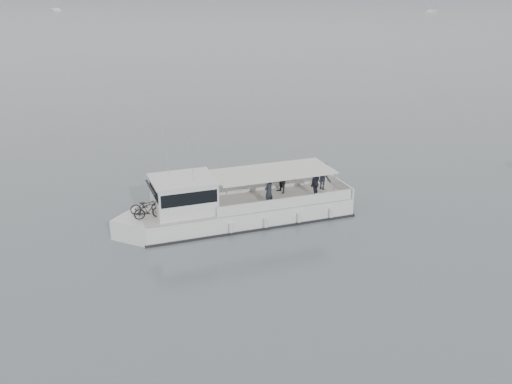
{
  "coord_description": "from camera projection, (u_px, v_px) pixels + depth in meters",
  "views": [
    {
      "loc": [
        5.01,
        -27.46,
        12.09
      ],
      "look_at": [
        4.54,
        0.18,
        1.6
      ],
      "focal_mm": 40.0,
      "sensor_mm": 36.0,
      "label": 1
    }
  ],
  "objects": [
    {
      "name": "moored_fleet",
      "position": [
        180.0,
        6.0,
        240.33
      ],
      "size": [
        447.11,
        347.44,
        10.97
      ],
      "color": "white",
      "rests_on": "ground"
    },
    {
      "name": "tour_boat",
      "position": [
        226.0,
        208.0,
        29.48
      ],
      "size": [
        12.36,
        6.89,
        5.3
      ],
      "rotation": [
        0.0,
        0.0,
        0.37
      ],
      "color": "white",
      "rests_on": "ground"
    },
    {
      "name": "ground",
      "position": [
        170.0,
        221.0,
        30.04
      ],
      "size": [
        1400.0,
        1400.0,
        0.0
      ],
      "primitive_type": "plane",
      "color": "#545F63",
      "rests_on": "ground"
    }
  ]
}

